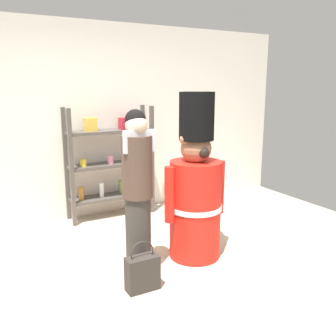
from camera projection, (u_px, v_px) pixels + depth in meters
ground_plane at (155, 286)px, 3.36m from camera, size 6.40×6.40×0.00m
back_wall at (81, 122)px, 4.96m from camera, size 6.40×0.12×2.60m
merchandise_shelf at (110, 161)px, 5.03m from camera, size 1.17×0.35×1.51m
teddy_bear_guard at (195, 191)px, 3.81m from camera, size 0.71×0.55×1.72m
person_shopper at (137, 189)px, 3.42m from camera, size 0.30×0.28×1.57m
shopping_bag at (142, 272)px, 3.27m from camera, size 0.29×0.14×0.46m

